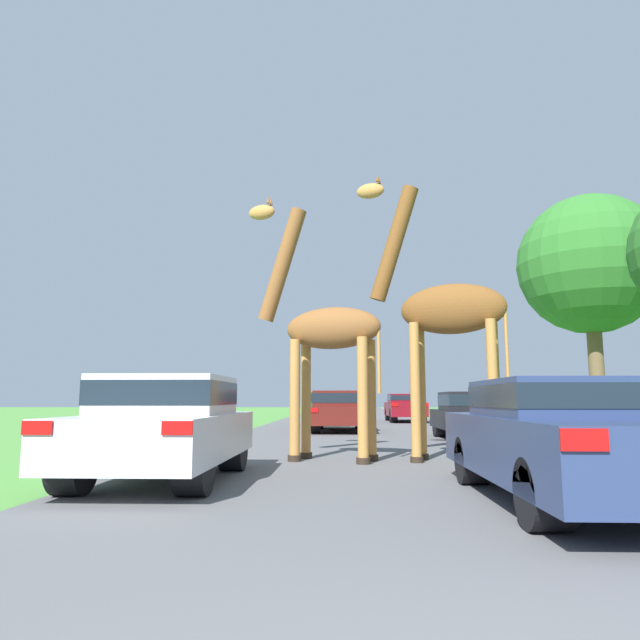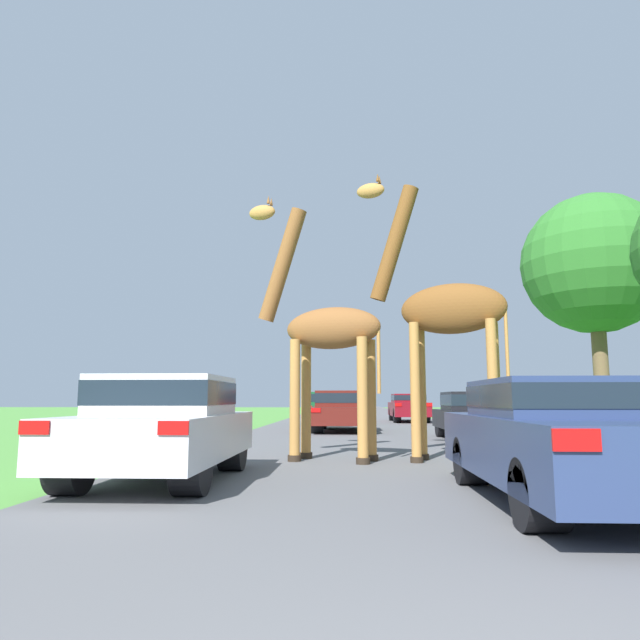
{
  "view_description": "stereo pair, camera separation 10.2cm",
  "coord_description": "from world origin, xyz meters",
  "views": [
    {
      "loc": [
        -0.8,
        -0.83,
        1.1
      ],
      "look_at": [
        -1.2,
        9.6,
        2.55
      ],
      "focal_mm": 32.0,
      "sensor_mm": 36.0,
      "label": 1
    },
    {
      "loc": [
        -0.7,
        -0.83,
        1.1
      ],
      "look_at": [
        -1.2,
        9.6,
        2.55
      ],
      "focal_mm": 32.0,
      "sensor_mm": 36.0,
      "label": 2
    }
  ],
  "objects": [
    {
      "name": "road",
      "position": [
        0.0,
        30.0,
        0.0
      ],
      "size": [
        8.36,
        120.0,
        0.0
      ],
      "color": "#5B5B5E",
      "rests_on": "ground"
    },
    {
      "name": "giraffe_near_road",
      "position": [
        -1.13,
        9.66,
        2.33
      ],
      "size": [
        2.68,
        1.24,
        5.1
      ],
      "rotation": [
        0.0,
        0.0,
        1.26
      ],
      "color": "#B77F3D",
      "rests_on": "ground"
    },
    {
      "name": "giraffe_companion",
      "position": [
        1.07,
        9.52,
        2.64
      ],
      "size": [
        2.75,
        1.29,
        5.48
      ],
      "rotation": [
        0.0,
        0.0,
        1.25
      ],
      "color": "#B77F3D",
      "rests_on": "ground"
    },
    {
      "name": "car_lead_maroon",
      "position": [
        1.64,
        5.52,
        0.71
      ],
      "size": [
        1.83,
        4.48,
        1.31
      ],
      "color": "navy",
      "rests_on": "ground"
    },
    {
      "name": "car_queue_right",
      "position": [
        -0.91,
        19.44,
        0.75
      ],
      "size": [
        1.97,
        4.72,
        1.39
      ],
      "color": "#561914",
      "rests_on": "ground"
    },
    {
      "name": "car_queue_left",
      "position": [
        2.32,
        28.02,
        0.75
      ],
      "size": [
        1.7,
        4.69,
        1.37
      ],
      "color": "maroon",
      "rests_on": "ground"
    },
    {
      "name": "car_far_ahead",
      "position": [
        2.86,
        15.25,
        0.71
      ],
      "size": [
        1.86,
        4.02,
        1.3
      ],
      "color": "black",
      "rests_on": "ground"
    },
    {
      "name": "car_verge_right",
      "position": [
        -1.55,
        24.71,
        0.74
      ],
      "size": [
        1.86,
        4.13,
        1.42
      ],
      "color": "#144C28",
      "rests_on": "ground"
    },
    {
      "name": "car_rear_follower",
      "position": [
        -3.21,
        6.98,
        0.76
      ],
      "size": [
        1.78,
        3.95,
        1.41
      ],
      "color": "silver",
      "rests_on": "ground"
    },
    {
      "name": "tree_centre_back",
      "position": [
        9.71,
        23.11,
        6.73
      ],
      "size": [
        5.9,
        5.9,
        9.72
      ],
      "color": "brown",
      "rests_on": "ground"
    }
  ]
}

